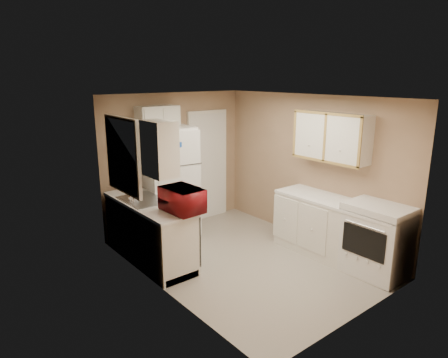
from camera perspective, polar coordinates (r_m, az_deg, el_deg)
floor at (r=6.13m, az=2.99°, el=-11.40°), size 3.80×3.80×0.00m
ceiling at (r=5.52m, az=3.32°, el=11.62°), size 3.80×3.80×0.00m
wall_left at (r=4.92m, az=-9.13°, el=-3.16°), size 3.80×3.80×0.00m
wall_right at (r=6.70m, az=12.12°, el=1.47°), size 3.80×3.80×0.00m
wall_back at (r=7.19m, az=-7.01°, el=2.58°), size 2.80×2.80×0.00m
wall_front at (r=4.54m, az=19.41°, el=-5.37°), size 2.80×2.80×0.00m
left_counter at (r=6.05m, az=-10.64°, el=-7.33°), size 0.60×1.80×0.90m
dishwasher at (r=5.69m, az=-5.16°, el=-8.14°), size 0.03×0.58×0.72m
sink at (r=6.04m, az=-11.50°, el=-3.29°), size 0.54×0.74×0.16m
microwave at (r=5.39m, az=-5.94°, el=-3.12°), size 0.61×0.36×0.40m
soap_bottle at (r=6.20m, az=-12.62°, el=-1.53°), size 0.10×0.10×0.20m
window_blinds at (r=5.75m, az=-14.17°, el=3.28°), size 0.10×0.98×1.08m
upper_cabinet_left at (r=5.03m, az=-9.17°, el=4.29°), size 0.30×0.45×0.70m
refrigerator at (r=6.73m, az=-8.00°, el=-0.53°), size 0.86×0.84×1.89m
cabinet_over_fridge at (r=6.74m, az=-9.45°, el=8.58°), size 0.70×0.30×0.40m
interior_door at (r=7.58m, az=-2.31°, el=1.91°), size 0.86×0.06×2.08m
right_counter at (r=6.23m, az=15.70°, el=-7.01°), size 0.60×2.00×0.90m
stove at (r=5.93m, az=21.05°, el=-8.00°), size 0.68×0.84×1.01m
upper_cabinet_right at (r=6.17m, az=15.12°, el=5.86°), size 0.30×1.20×0.70m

